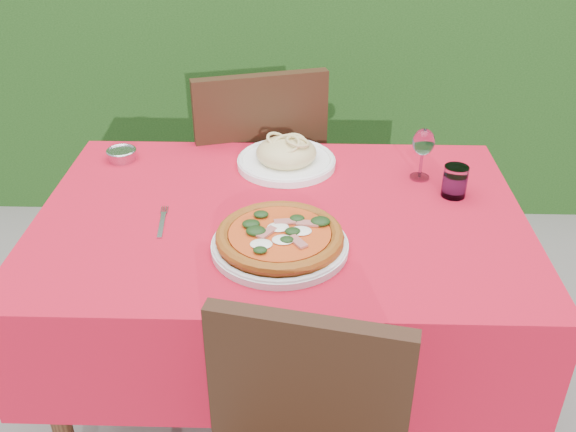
{
  "coord_description": "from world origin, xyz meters",
  "views": [
    {
      "loc": [
        0.06,
        -1.43,
        1.6
      ],
      "look_at": [
        0.02,
        -0.05,
        0.77
      ],
      "focal_mm": 40.0,
      "sensor_mm": 36.0,
      "label": 1
    }
  ],
  "objects_px": {
    "chair_far": "(256,177)",
    "water_glass": "(455,183)",
    "fork": "(162,225)",
    "pizza_plate": "(280,239)",
    "wine_glass": "(423,144)",
    "pasta_plate": "(286,156)",
    "steel_ramekin": "(122,155)"
  },
  "relations": [
    {
      "from": "chair_far",
      "to": "pasta_plate",
      "type": "bearing_deg",
      "value": 94.43
    },
    {
      "from": "chair_far",
      "to": "water_glass",
      "type": "height_order",
      "value": "chair_far"
    },
    {
      "from": "pizza_plate",
      "to": "wine_glass",
      "type": "xyz_separation_m",
      "value": [
        0.38,
        0.37,
        0.08
      ]
    },
    {
      "from": "pasta_plate",
      "to": "wine_glass",
      "type": "height_order",
      "value": "wine_glass"
    },
    {
      "from": "pasta_plate",
      "to": "wine_glass",
      "type": "bearing_deg",
      "value": -10.16
    },
    {
      "from": "chair_far",
      "to": "pasta_plate",
      "type": "height_order",
      "value": "chair_far"
    },
    {
      "from": "pasta_plate",
      "to": "wine_glass",
      "type": "relative_size",
      "value": 1.92
    },
    {
      "from": "water_glass",
      "to": "fork",
      "type": "xyz_separation_m",
      "value": [
        -0.76,
        -0.18,
        -0.04
      ]
    },
    {
      "from": "chair_far",
      "to": "water_glass",
      "type": "bearing_deg",
      "value": 124.1
    },
    {
      "from": "pasta_plate",
      "to": "steel_ramekin",
      "type": "height_order",
      "value": "pasta_plate"
    },
    {
      "from": "water_glass",
      "to": "steel_ramekin",
      "type": "xyz_separation_m",
      "value": [
        -0.95,
        0.19,
        -0.02
      ]
    },
    {
      "from": "pizza_plate",
      "to": "wine_glass",
      "type": "distance_m",
      "value": 0.54
    },
    {
      "from": "chair_far",
      "to": "fork",
      "type": "height_order",
      "value": "chair_far"
    },
    {
      "from": "pasta_plate",
      "to": "wine_glass",
      "type": "distance_m",
      "value": 0.4
    },
    {
      "from": "pizza_plate",
      "to": "pasta_plate",
      "type": "height_order",
      "value": "pasta_plate"
    },
    {
      "from": "chair_far",
      "to": "fork",
      "type": "distance_m",
      "value": 0.71
    },
    {
      "from": "pizza_plate",
      "to": "steel_ramekin",
      "type": "relative_size",
      "value": 4.46
    },
    {
      "from": "wine_glass",
      "to": "steel_ramekin",
      "type": "distance_m",
      "value": 0.89
    },
    {
      "from": "chair_far",
      "to": "fork",
      "type": "xyz_separation_m",
      "value": [
        -0.19,
        -0.65,
        0.2
      ]
    },
    {
      "from": "pasta_plate",
      "to": "water_glass",
      "type": "height_order",
      "value": "water_glass"
    },
    {
      "from": "chair_far",
      "to": "steel_ramekin",
      "type": "xyz_separation_m",
      "value": [
        -0.38,
        -0.28,
        0.22
      ]
    },
    {
      "from": "pizza_plate",
      "to": "water_glass",
      "type": "height_order",
      "value": "water_glass"
    },
    {
      "from": "chair_far",
      "to": "wine_glass",
      "type": "xyz_separation_m",
      "value": [
        0.5,
        -0.38,
        0.31
      ]
    },
    {
      "from": "chair_far",
      "to": "fork",
      "type": "relative_size",
      "value": 5.78
    },
    {
      "from": "pizza_plate",
      "to": "wine_glass",
      "type": "bearing_deg",
      "value": 44.23
    },
    {
      "from": "chair_far",
      "to": "steel_ramekin",
      "type": "relative_size",
      "value": 11.67
    },
    {
      "from": "pizza_plate",
      "to": "pasta_plate",
      "type": "xyz_separation_m",
      "value": [
        0.0,
        0.44,
        0.0
      ]
    },
    {
      "from": "chair_far",
      "to": "wine_glass",
      "type": "height_order",
      "value": "chair_far"
    },
    {
      "from": "chair_far",
      "to": "pizza_plate",
      "type": "xyz_separation_m",
      "value": [
        0.11,
        -0.75,
        0.23
      ]
    },
    {
      "from": "water_glass",
      "to": "wine_glass",
      "type": "height_order",
      "value": "wine_glass"
    },
    {
      "from": "wine_glass",
      "to": "fork",
      "type": "xyz_separation_m",
      "value": [
        -0.68,
        -0.28,
        -0.1
      ]
    },
    {
      "from": "water_glass",
      "to": "steel_ramekin",
      "type": "bearing_deg",
      "value": 168.58
    }
  ]
}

